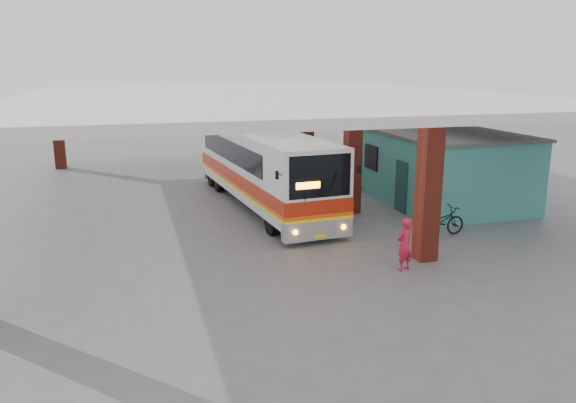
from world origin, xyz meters
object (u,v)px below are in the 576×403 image
Objects in this scene: motorcycle at (439,222)px; pedestrian at (404,244)px; red_chair at (363,182)px; coach_bus at (263,167)px.

pedestrian reaches higher than motorcycle.
motorcycle is 2.31× the size of red_chair.
coach_bus is 5.94× the size of motorcycle.
motorcycle is at bearing -159.58° from pedestrian.
coach_bus is 13.69× the size of red_chair.
red_chair is at bearing -7.51° from motorcycle.
motorcycle is 7.63m from red_chair.
red_chair is (3.17, 10.32, -0.39)m from pedestrian.
pedestrian is (-2.77, -2.70, 0.26)m from motorcycle.
coach_bus reaches higher than red_chair.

